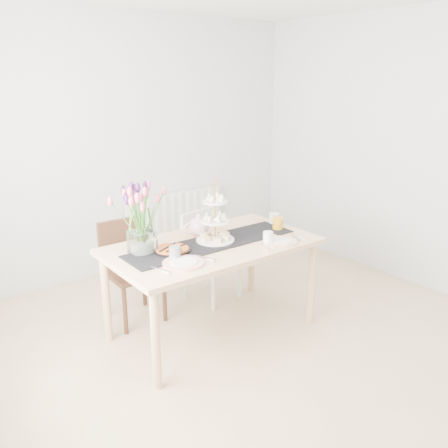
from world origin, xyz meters
TOP-DOWN VIEW (x-y plane):
  - room_shell at (0.00, 0.00)m, footprint 4.50×4.50m
  - radiator at (0.50, 2.19)m, footprint 1.20×0.08m
  - dining_table at (-0.16, 0.58)m, footprint 1.60×0.90m
  - chair_brown at (-0.56, 1.22)m, footprint 0.42×0.42m
  - chair_white at (0.18, 1.16)m, footprint 0.47×0.47m
  - table_runner at (-0.16, 0.58)m, footprint 1.40×0.35m
  - tulip_vase at (-0.68, 0.72)m, footprint 0.61×0.61m
  - cake_stand at (-0.11, 0.60)m, footprint 0.30×0.30m
  - teapot at (-0.14, 0.79)m, footprint 0.27×0.23m
  - cream_jug at (0.58, 0.68)m, footprint 0.11×0.11m
  - tart_tin at (-0.50, 0.61)m, footprint 0.27×0.27m
  - mug_grey at (-0.56, 0.48)m, footprint 0.09×0.09m
  - mug_white at (0.19, 0.33)m, footprint 0.10×0.10m
  - mug_orange at (0.48, 0.53)m, footprint 0.12×0.12m
  - plate_left at (-0.56, 0.36)m, footprint 0.37×0.37m
  - plate_right at (0.29, 0.29)m, footprint 0.33×0.33m

SIDE VIEW (x-z plane):
  - radiator at x=0.50m, z-range 0.15..0.75m
  - chair_white at x=0.18m, z-range 0.06..0.87m
  - chair_brown at x=-0.56m, z-range 0.07..0.91m
  - dining_table at x=-0.16m, z-range 0.30..1.05m
  - table_runner at x=-0.16m, z-range 0.75..0.76m
  - plate_right at x=0.29m, z-range 0.75..0.76m
  - plate_left at x=-0.56m, z-range 0.75..0.76m
  - tart_tin at x=-0.50m, z-range 0.75..0.78m
  - cream_jug at x=0.58m, z-range 0.75..0.84m
  - mug_white at x=0.19m, z-range 0.75..0.84m
  - mug_grey at x=-0.56m, z-range 0.75..0.84m
  - mug_orange at x=0.48m, z-range 0.75..0.85m
  - teapot at x=-0.14m, z-range 0.75..0.92m
  - cake_stand at x=-0.11m, z-range 0.66..1.09m
  - tulip_vase at x=-0.68m, z-range 0.82..1.34m
  - room_shell at x=0.00m, z-range -0.95..3.55m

